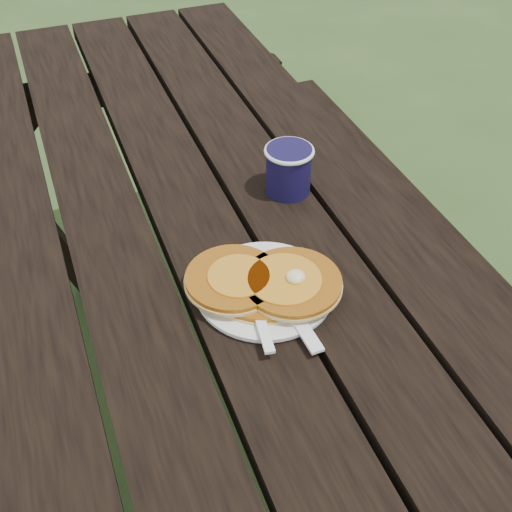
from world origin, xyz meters
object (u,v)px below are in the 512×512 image
object	(u,v)px
plate	(265,290)
pancake_stack	(264,282)
coffee_cup	(289,167)
picnic_table	(200,340)

from	to	relation	value
plate	pancake_stack	distance (m)	0.02
plate	pancake_stack	xyz separation A→B (m)	(-0.00, -0.00, 0.02)
plate	coffee_cup	xyz separation A→B (m)	(0.14, 0.23, 0.05)
coffee_cup	plate	bearing A→B (deg)	-120.59
plate	pancake_stack	bearing A→B (deg)	-124.57
picnic_table	coffee_cup	xyz separation A→B (m)	(0.18, -0.03, 0.43)
plate	pancake_stack	world-z (taller)	pancake_stack
pancake_stack	plate	bearing A→B (deg)	55.43
plate	coffee_cup	size ratio (longest dim) A/B	2.30
coffee_cup	picnic_table	bearing A→B (deg)	170.61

